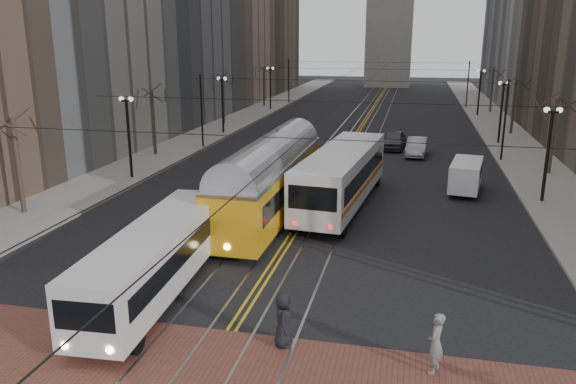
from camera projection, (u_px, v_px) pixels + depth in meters
The scene contains 17 objects.
ground at pixel (240, 318), 20.34m from camera, with size 260.00×260.00×0.00m, color black.
sidewalk_left at pixel (232, 123), 65.80m from camera, with size 5.00×140.00×0.15m, color gray.
sidewalk_right at pixel (502, 132), 59.47m from camera, with size 5.00×140.00×0.15m, color gray.
crosswalk_band at pixel (199, 381), 16.58m from camera, with size 25.00×6.00×0.01m, color brown.
streetcar_rails at pixel (360, 128), 62.66m from camera, with size 4.80×130.00×0.02m, color gray.
centre_lines at pixel (360, 128), 62.66m from camera, with size 0.42×130.00×0.01m, color gold.
lamp_posts at pixel (343, 124), 46.63m from camera, with size 27.60×57.20×5.60m.
street_trees at pixel (351, 114), 52.74m from camera, with size 31.68×53.28×5.60m.
trolley_wires at pixel (351, 104), 52.09m from camera, with size 25.96×120.00×6.60m.
transit_bus at pixel (157, 261), 21.93m from camera, with size 2.29×11.00×2.75m, color silver.
streetcar at pixel (271, 186), 31.49m from camera, with size 2.77×14.93×3.52m, color orange.
rear_bus at pixel (342, 178), 33.30m from camera, with size 2.86×13.14×3.43m, color silver.
cargo_van at pixel (466, 177), 36.48m from camera, with size 1.79×4.65×2.06m, color white.
sedan_grey at pixel (394, 140), 50.87m from camera, with size 1.95×4.86×1.65m, color #3F4046.
sedan_silver at pixel (417, 147), 47.87m from camera, with size 1.61×4.62×1.52m, color #A2A4A9.
pedestrian_a at pixel (283, 319), 18.27m from camera, with size 0.91×0.59×1.86m, color black.
pedestrian_b at pixel (436, 343), 16.78m from camera, with size 0.71×0.46×1.94m, color slate.
Camera 1 is at (5.74, -17.56, 9.83)m, focal length 35.00 mm.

